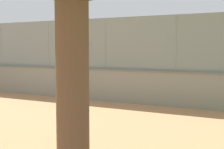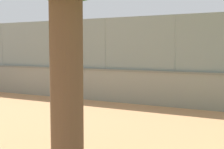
{
  "view_description": "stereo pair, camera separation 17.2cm",
  "coord_description": "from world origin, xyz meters",
  "px_view_note": "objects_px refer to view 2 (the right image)",
  "views": [
    {
      "loc": [
        -11.58,
        22.6,
        2.49
      ],
      "look_at": [
        -3.66,
        6.68,
        1.03
      ],
      "focal_mm": 51.13,
      "sensor_mm": 36.0,
      "label": 1
    },
    {
      "loc": [
        -11.74,
        22.53,
        2.49
      ],
      "look_at": [
        -3.66,
        6.68,
        1.03
      ],
      "focal_mm": 51.13,
      "sensor_mm": 36.0,
      "label": 2
    }
  ],
  "objects_px": {
    "player_crossing_court": "(106,74)",
    "courtside_bench": "(142,89)",
    "sports_ball": "(86,92)",
    "player_at_service_line": "(144,75)"
  },
  "relations": [
    {
      "from": "player_crossing_court",
      "to": "courtside_bench",
      "type": "relative_size",
      "value": 1.05
    },
    {
      "from": "player_crossing_court",
      "to": "sports_ball",
      "type": "distance_m",
      "value": 1.88
    },
    {
      "from": "player_crossing_court",
      "to": "player_at_service_line",
      "type": "relative_size",
      "value": 1.07
    },
    {
      "from": "player_crossing_court",
      "to": "player_at_service_line",
      "type": "bearing_deg",
      "value": -164.96
    },
    {
      "from": "player_at_service_line",
      "to": "courtside_bench",
      "type": "height_order",
      "value": "player_at_service_line"
    },
    {
      "from": "player_at_service_line",
      "to": "sports_ball",
      "type": "relative_size",
      "value": 12.52
    },
    {
      "from": "courtside_bench",
      "to": "sports_ball",
      "type": "bearing_deg",
      "value": -6.82
    },
    {
      "from": "player_crossing_court",
      "to": "sports_ball",
      "type": "relative_size",
      "value": 13.41
    },
    {
      "from": "courtside_bench",
      "to": "player_crossing_court",
      "type": "bearing_deg",
      "value": -32.84
    },
    {
      "from": "courtside_bench",
      "to": "player_at_service_line",
      "type": "bearing_deg",
      "value": -70.68
    }
  ]
}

